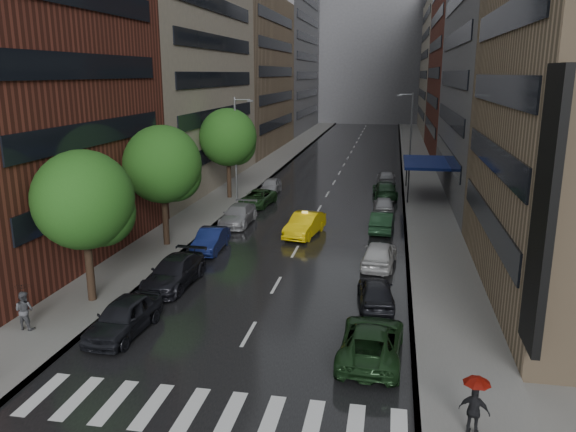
# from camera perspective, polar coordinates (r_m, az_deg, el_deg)

# --- Properties ---
(ground) EXTENTS (220.00, 220.00, 0.00)m
(ground) POSITION_cam_1_polar(r_m,az_deg,el_deg) (21.98, -6.74, -16.36)
(ground) COLOR gray
(ground) RESTS_ON ground
(road) EXTENTS (14.00, 140.00, 0.01)m
(road) POSITION_cam_1_polar(r_m,az_deg,el_deg) (69.16, 5.56, 4.95)
(road) COLOR black
(road) RESTS_ON ground
(sidewalk_left) EXTENTS (4.00, 140.00, 0.15)m
(sidewalk_left) POSITION_cam_1_polar(r_m,az_deg,el_deg) (70.48, -1.77, 5.24)
(sidewalk_left) COLOR gray
(sidewalk_left) RESTS_ON ground
(sidewalk_right) EXTENTS (4.00, 140.00, 0.15)m
(sidewalk_right) POSITION_cam_1_polar(r_m,az_deg,el_deg) (68.97, 13.06, 4.68)
(sidewalk_right) COLOR gray
(sidewalk_right) RESTS_ON ground
(crosswalk) EXTENTS (13.15, 2.80, 0.01)m
(crosswalk) POSITION_cam_1_polar(r_m,az_deg,el_deg) (20.31, -7.92, -19.18)
(crosswalk) COLOR silver
(crosswalk) RESTS_ON ground
(buildings_left) EXTENTS (8.00, 108.00, 38.00)m
(buildings_left) POSITION_cam_1_polar(r_m,az_deg,el_deg) (79.71, -4.88, 17.72)
(buildings_left) COLOR maroon
(buildings_left) RESTS_ON ground
(buildings_right) EXTENTS (8.05, 109.10, 36.00)m
(buildings_right) POSITION_cam_1_polar(r_m,az_deg,el_deg) (75.35, 18.28, 16.56)
(buildings_right) COLOR #937A5B
(buildings_right) RESTS_ON ground
(building_far) EXTENTS (40.00, 14.00, 32.00)m
(building_far) POSITION_cam_1_polar(r_m,az_deg,el_deg) (136.21, 8.41, 16.19)
(building_far) COLOR slate
(building_far) RESTS_ON ground
(tree_near) EXTENTS (4.83, 4.83, 7.70)m
(tree_near) POSITION_cam_1_polar(r_m,az_deg,el_deg) (28.65, -20.07, 1.52)
(tree_near) COLOR #382619
(tree_near) RESTS_ON ground
(tree_mid) EXTENTS (5.03, 5.03, 8.01)m
(tree_mid) POSITION_cam_1_polar(r_m,az_deg,el_deg) (37.04, -12.63, 5.12)
(tree_mid) COLOR #382619
(tree_mid) RESTS_ON ground
(tree_far) EXTENTS (5.15, 5.15, 8.21)m
(tree_far) POSITION_cam_1_polar(r_m,az_deg,el_deg) (50.82, -6.12, 7.95)
(tree_far) COLOR #382619
(tree_far) RESTS_ON ground
(taxi) EXTENTS (2.54, 5.13, 1.61)m
(taxi) POSITION_cam_1_polar(r_m,az_deg,el_deg) (39.60, 1.71, -0.87)
(taxi) COLOR yellow
(taxi) RESTS_ON ground
(parked_cars_left) EXTENTS (2.75, 34.93, 1.60)m
(parked_cars_left) POSITION_cam_1_polar(r_m,az_deg,el_deg) (38.91, -6.69, -1.35)
(parked_cars_left) COLOR black
(parked_cars_left) RESTS_ON ground
(parked_cars_right) EXTENTS (2.65, 42.21, 1.57)m
(parked_cars_right) POSITION_cam_1_polar(r_m,az_deg,el_deg) (39.65, 9.50, -1.16)
(parked_cars_right) COLOR black
(parked_cars_right) RESTS_ON ground
(ped_black_umbrella) EXTENTS (0.96, 0.98, 2.09)m
(ped_black_umbrella) POSITION_cam_1_polar(r_m,az_deg,el_deg) (27.53, -25.30, -7.99)
(ped_black_umbrella) COLOR #4B4B50
(ped_black_umbrella) RESTS_ON sidewalk_left
(ped_red_umbrella) EXTENTS (1.03, 0.82, 2.01)m
(ped_red_umbrella) POSITION_cam_1_polar(r_m,az_deg,el_deg) (19.20, 18.49, -17.35)
(ped_red_umbrella) COLOR black
(ped_red_umbrella) RESTS_ON sidewalk_right
(street_lamp_left) EXTENTS (1.74, 0.22, 9.00)m
(street_lamp_left) POSITION_cam_1_polar(r_m,az_deg,el_deg) (50.28, -5.26, 7.07)
(street_lamp_left) COLOR gray
(street_lamp_left) RESTS_ON sidewalk_left
(street_lamp_right) EXTENTS (1.74, 0.22, 9.00)m
(street_lamp_right) POSITION_cam_1_polar(r_m,az_deg,el_deg) (63.33, 12.30, 8.29)
(street_lamp_right) COLOR gray
(street_lamp_right) RESTS_ON sidewalk_right
(awning) EXTENTS (4.00, 8.00, 3.12)m
(awning) POSITION_cam_1_polar(r_m,az_deg,el_deg) (53.69, 13.81, 5.28)
(awning) COLOR navy
(awning) RESTS_ON sidewalk_right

